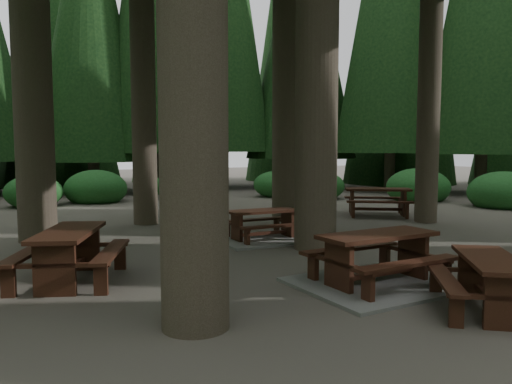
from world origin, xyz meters
name	(u,v)px	position (x,y,z in m)	size (l,w,h in m)	color
ground	(285,254)	(0.00, 0.00, 0.00)	(80.00, 80.00, 0.00)	#504A41
picnic_table_a	(377,268)	(0.17, -2.51, 0.27)	(2.43, 2.06, 0.78)	gray
picnic_table_b	(69,248)	(-3.89, -0.35, 0.53)	(2.02, 2.23, 0.79)	#381B11
picnic_table_c	(263,231)	(0.25, 1.46, 0.22)	(2.00, 1.66, 0.67)	gray
picnic_table_d	(378,197)	(5.18, 3.64, 0.54)	(2.41, 2.30, 0.82)	#381B11
picnic_table_e	(491,276)	(0.64, -4.06, 0.45)	(1.95, 2.03, 0.69)	#381B11
shrub_ring	(297,225)	(0.70, 0.75, 0.40)	(23.86, 24.64, 1.49)	#1E5A1F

